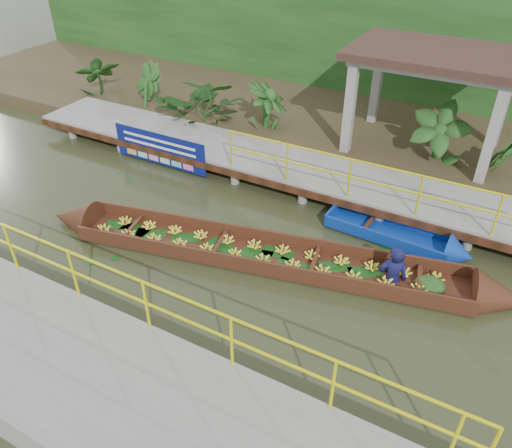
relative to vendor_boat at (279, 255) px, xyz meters
The scene contains 10 objects.
ground 1.61m from the vendor_boat, behind, with size 80.00×80.00×0.00m, color #2B2E17.
land_strip 7.44m from the vendor_boat, 102.24° to the left, with size 30.00×8.00×0.45m, color #362E1B.
far_dock 3.57m from the vendor_boat, 115.95° to the left, with size 16.00×2.06×1.66m.
near_dock 4.46m from the vendor_boat, 97.44° to the right, with size 18.00×2.40×1.73m.
pavilion 6.76m from the vendor_boat, 76.83° to the left, with size 4.40×3.00×3.00m.
foliage_backdrop 10.06m from the vendor_boat, 99.17° to the left, with size 30.00×0.80×4.00m, color #163C13.
vendor_boat is the anchor object (origin of this frame).
moored_blue_boat 3.24m from the vendor_boat, 37.80° to the left, with size 3.34×1.05×0.78m.
blue_banner 5.39m from the vendor_boat, 155.24° to the left, with size 3.05×0.04×0.95m.
tropical_plants 6.15m from the vendor_boat, 123.26° to the left, with size 14.20×1.20×1.50m.
Camera 1 is at (5.15, -7.31, 6.79)m, focal length 35.00 mm.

